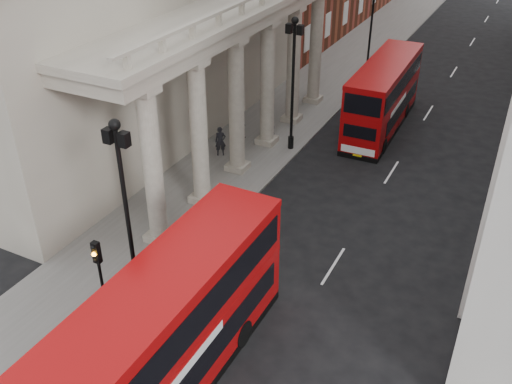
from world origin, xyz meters
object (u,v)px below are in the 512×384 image
pedestrian_b (241,126)px  bus_near (171,328)px  traffic_light (100,271)px  lamp_post_north (372,16)px  lamp_post_mid (293,76)px  lamp_post_south (126,204)px  bus_far (383,95)px  pedestrian_a (220,141)px  pedestrian_c (270,126)px

pedestrian_b → bus_near: bearing=115.9°
traffic_light → pedestrian_b: (-3.73, 18.02, -2.19)m
lamp_post_north → traffic_light: (0.10, -34.02, -1.80)m
lamp_post_mid → pedestrian_b: (-3.63, -0.00, -3.99)m
traffic_light → pedestrian_b: traffic_light is taller
lamp_post_south → bus_near: 5.30m
bus_far → pedestrian_b: bearing=-144.1°
lamp_post_south → traffic_light: bearing=-87.2°
bus_far → lamp_post_north: bearing=110.9°
lamp_post_north → pedestrian_b: (-3.63, -16.00, -3.99)m
lamp_post_south → pedestrian_a: (-3.52, 13.17, -3.86)m
bus_far → pedestrian_a: (-7.66, -8.72, -1.38)m
lamp_post_north → traffic_light: 34.07m
lamp_post_north → traffic_light: size_ratio=1.93×
lamp_post_mid → traffic_light: size_ratio=1.93×
lamp_post_north → pedestrian_c: (-1.86, -15.17, -4.00)m
lamp_post_north → bus_near: bearing=-83.7°
lamp_post_mid → pedestrian_c: size_ratio=5.28×
lamp_post_mid → pedestrian_b: bearing=-180.0°
lamp_post_south → pedestrian_b: bearing=102.8°
traffic_light → pedestrian_a: size_ratio=2.32×
pedestrian_a → pedestrian_b: pedestrian_a is taller
lamp_post_mid → pedestrian_a: (-3.52, -2.83, -3.86)m
lamp_post_mid → lamp_post_north: 16.00m
lamp_post_mid → bus_far: (4.13, 5.89, -2.49)m
bus_far → pedestrian_c: size_ratio=6.85×
bus_near → pedestrian_b: size_ratio=7.25×
lamp_post_north → bus_near: 35.15m
lamp_post_mid → bus_far: lamp_post_mid is taller
traffic_light → pedestrian_a: (-3.62, 15.19, -2.06)m
lamp_post_south → pedestrian_b: lamp_post_south is taller
bus_far → pedestrian_c: bearing=-141.2°
lamp_post_mid → traffic_light: bearing=-89.7°
lamp_post_mid → bus_far: 7.61m
pedestrian_c → bus_near: bearing=-60.0°
pedestrian_a → pedestrian_c: (1.66, 3.66, -0.14)m
lamp_post_north → pedestrian_c: lamp_post_north is taller
bus_far → pedestrian_c: (-5.99, -5.06, -1.52)m
lamp_post_south → lamp_post_mid: size_ratio=1.00×
lamp_post_mid → pedestrian_a: bearing=-141.2°
lamp_post_south → bus_near: (3.82, -2.87, -2.31)m
pedestrian_c → pedestrian_a: bearing=-100.5°
lamp_post_north → pedestrian_b: size_ratio=5.22×
bus_far → pedestrian_c: 7.99m
lamp_post_north → pedestrian_a: lamp_post_north is taller
traffic_light → pedestrian_b: size_ratio=2.70×
lamp_post_mid → pedestrian_c: (-1.86, 0.83, -4.00)m
lamp_post_mid → pedestrian_a: 5.95m
traffic_light → bus_near: bearing=-12.8°
lamp_post_north → bus_far: 11.20m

